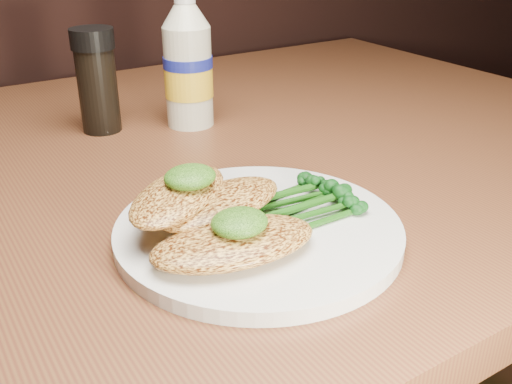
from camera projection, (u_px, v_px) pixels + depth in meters
plate at (259, 230)px, 0.50m from camera, size 0.24×0.24×0.01m
chicken_front at (234, 243)px, 0.45m from camera, size 0.14×0.09×0.02m
chicken_mid at (220, 203)px, 0.49m from camera, size 0.14×0.09×0.02m
chicken_back at (179, 195)px, 0.49m from camera, size 0.14×0.12×0.02m
pesto_front at (239, 222)px, 0.44m from camera, size 0.05×0.05×0.02m
pesto_back at (190, 177)px, 0.48m from camera, size 0.05×0.05×0.02m
broccolini_bundle at (298, 201)px, 0.51m from camera, size 0.14×0.12×0.02m
mayo_bottle at (188, 58)px, 0.72m from camera, size 0.07×0.07×0.17m
pepper_grinder at (97, 81)px, 0.71m from camera, size 0.06×0.06×0.13m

